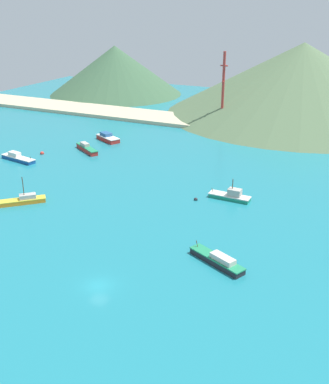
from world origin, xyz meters
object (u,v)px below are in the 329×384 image
fishing_boat_8 (231,196)px  fishing_boat_9 (108,138)px  fishing_boat_1 (24,200)px  fishing_boat_6 (218,260)px  buoy_1 (196,199)px  buoy_0 (42,153)px  radio_tower (223,90)px  fishing_boat_7 (87,148)px  fishing_boat_4 (18,158)px

fishing_boat_8 → fishing_boat_9: (-47.85, 27.21, 0.08)m
fishing_boat_1 → fishing_boat_6: size_ratio=0.80×
fishing_boat_1 → buoy_1: size_ratio=10.33×
fishing_boat_1 → fishing_boat_6: 45.37m
buoy_0 → radio_tower: size_ratio=0.04×
fishing_boat_7 → fishing_boat_8: fishing_boat_8 is taller
fishing_boat_7 → radio_tower: size_ratio=0.41×
fishing_boat_7 → buoy_0: size_ratio=9.47×
fishing_boat_4 → fishing_boat_6: bearing=-22.4°
fishing_boat_7 → fishing_boat_9: fishing_boat_9 is taller
fishing_boat_8 → buoy_0: size_ratio=8.34×
fishing_boat_4 → fishing_boat_9: 28.95m
fishing_boat_1 → fishing_boat_7: 37.35m
fishing_boat_8 → buoy_0: bearing=172.0°
fishing_boat_4 → buoy_0: (2.17, 7.29, -0.56)m
fishing_boat_1 → radio_tower: bearing=77.7°
fishing_boat_1 → fishing_boat_8: (38.76, 20.72, 0.13)m
buoy_0 → buoy_1: 52.06m
fishing_boat_6 → fishing_boat_8: bearing=103.4°
fishing_boat_4 → buoy_0: bearing=73.4°
fishing_boat_6 → fishing_boat_9: size_ratio=1.13×
fishing_boat_4 → buoy_1: size_ratio=13.91×
fishing_boat_1 → fishing_boat_4: size_ratio=0.74×
fishing_boat_9 → buoy_1: fishing_boat_9 is taller
fishing_boat_6 → buoy_0: fishing_boat_6 is taller
fishing_boat_6 → radio_tower: radio_tower is taller
fishing_boat_7 → fishing_boat_8: bearing=-18.1°
fishing_boat_4 → buoy_0: fishing_boat_4 is taller
fishing_boat_1 → buoy_0: fishing_boat_1 is taller
fishing_boat_1 → fishing_boat_7: (-8.83, 36.29, 0.10)m
fishing_boat_8 → radio_tower: bearing=110.8°
fishing_boat_8 → fishing_boat_1: bearing=-151.9°
fishing_boat_4 → fishing_boat_9: fishing_boat_9 is taller
buoy_1 → buoy_0: bearing=167.1°
fishing_boat_4 → buoy_1: bearing=-4.7°
fishing_boat_4 → fishing_boat_7: 19.06m
fishing_boat_1 → buoy_0: bearing=122.9°
fishing_boat_1 → fishing_boat_9: 48.78m
fishing_boat_6 → buoy_0: (-63.62, 34.38, -0.57)m
fishing_boat_1 → buoy_1: 36.40m
fishing_boat_1 → fishing_boat_4: 29.85m
fishing_boat_4 → radio_tower: bearing=56.2°
fishing_boat_4 → fishing_boat_6: 71.15m
fishing_boat_1 → radio_tower: size_ratio=0.34×
fishing_boat_9 → radio_tower: radio_tower is taller
buoy_0 → fishing_boat_4: bearing=-106.6°
fishing_boat_6 → fishing_boat_8: size_ratio=1.17×
fishing_boat_4 → radio_tower: 69.05m
fishing_boat_4 → fishing_boat_8: fishing_boat_8 is taller
radio_tower → buoy_0: bearing=-125.9°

